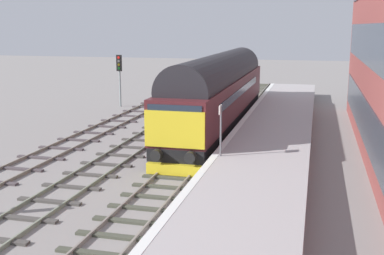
% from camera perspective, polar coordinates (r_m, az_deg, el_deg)
% --- Properties ---
extents(ground_plane, '(140.00, 140.00, 0.00)m').
position_cam_1_polar(ground_plane, '(25.70, 1.02, -2.46)').
color(ground_plane, gray).
rests_on(ground_plane, ground).
extents(track_main, '(2.50, 60.00, 0.15)m').
position_cam_1_polar(track_main, '(25.68, 1.02, -2.34)').
color(track_main, gray).
rests_on(track_main, ground).
extents(track_adjacent_west, '(2.50, 60.00, 0.15)m').
position_cam_1_polar(track_adjacent_west, '(26.68, -6.32, -1.87)').
color(track_adjacent_west, gray).
rests_on(track_adjacent_west, ground).
extents(track_adjacent_far_west, '(2.50, 60.00, 0.15)m').
position_cam_1_polar(track_adjacent_far_west, '(28.11, -13.10, -1.41)').
color(track_adjacent_far_west, gray).
rests_on(track_adjacent_far_west, ground).
extents(station_platform, '(4.00, 44.00, 1.01)m').
position_cam_1_polar(station_platform, '(25.02, 9.08, -1.82)').
color(station_platform, '#ABA6A6').
rests_on(station_platform, ground).
extents(diesel_locomotive, '(2.74, 19.88, 4.68)m').
position_cam_1_polar(diesel_locomotive, '(29.91, 3.20, 4.40)').
color(diesel_locomotive, black).
rests_on(diesel_locomotive, ground).
extents(signal_post_mid, '(0.44, 0.22, 4.09)m').
position_cam_1_polar(signal_post_mid, '(39.21, -8.44, 6.31)').
color(signal_post_mid, gray).
rests_on(signal_post_mid, ground).
extents(platform_number_sign, '(0.10, 0.44, 2.13)m').
position_cam_1_polar(platform_number_sign, '(20.11, 3.35, 0.55)').
color(platform_number_sign, slate).
rests_on(platform_number_sign, station_platform).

